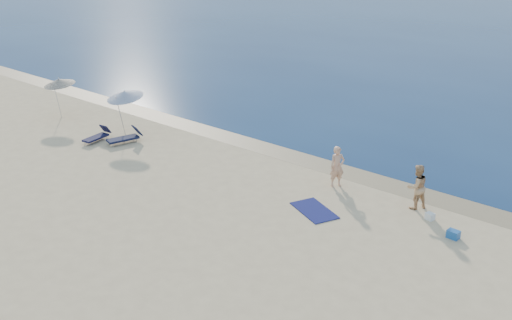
{
  "coord_description": "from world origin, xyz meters",
  "views": [
    {
      "loc": [
        15.65,
        -3.48,
        11.41
      ],
      "look_at": [
        -0.2,
        16.0,
        1.0
      ],
      "focal_mm": 45.0,
      "sensor_mm": 36.0,
      "label": 1
    }
  ],
  "objects_px": {
    "blue_cooler": "(453,234)",
    "umbrella_near": "(125,94)",
    "person_left": "(337,167)",
    "person_right": "(417,187)"
  },
  "relations": [
    {
      "from": "blue_cooler",
      "to": "umbrella_near",
      "type": "height_order",
      "value": "umbrella_near"
    },
    {
      "from": "person_left",
      "to": "person_right",
      "type": "bearing_deg",
      "value": -53.15
    },
    {
      "from": "person_left",
      "to": "umbrella_near",
      "type": "relative_size",
      "value": 0.72
    },
    {
      "from": "person_right",
      "to": "blue_cooler",
      "type": "distance_m",
      "value": 2.66
    },
    {
      "from": "person_left",
      "to": "blue_cooler",
      "type": "xyz_separation_m",
      "value": [
        5.67,
        -1.14,
        -0.73
      ]
    },
    {
      "from": "person_right",
      "to": "umbrella_near",
      "type": "relative_size",
      "value": 0.74
    },
    {
      "from": "person_right",
      "to": "blue_cooler",
      "type": "height_order",
      "value": "person_right"
    },
    {
      "from": "person_left",
      "to": "umbrella_near",
      "type": "distance_m",
      "value": 12.0
    },
    {
      "from": "blue_cooler",
      "to": "umbrella_near",
      "type": "bearing_deg",
      "value": -174.96
    },
    {
      "from": "person_left",
      "to": "person_right",
      "type": "height_order",
      "value": "person_right"
    }
  ]
}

